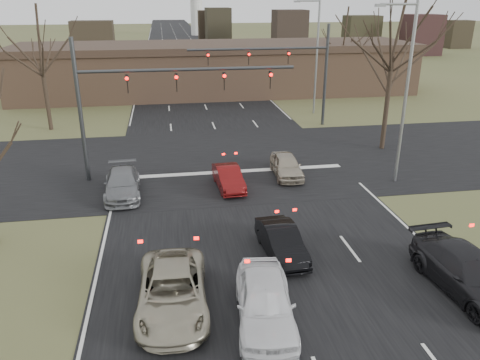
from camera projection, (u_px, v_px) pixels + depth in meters
The scene contains 18 objects.
ground at pixel (288, 299), 16.51m from camera, with size 360.00×360.00×0.00m, color #4D552D.
road_main at pixel (188, 66), 71.60m from camera, with size 14.00×300.00×0.02m, color black.
road_cross at pixel (229, 161), 30.28m from camera, with size 200.00×14.00×0.02m, color black.
building at pixel (217, 68), 50.72m from camera, with size 42.40×10.40×5.30m.
mast_arm_near at pixel (139, 91), 25.81m from camera, with size 12.12×0.24×8.00m.
mast_arm_far at pixel (292, 64), 36.71m from camera, with size 11.12×0.24×8.00m.
streetlight_right_near at pixel (404, 84), 24.96m from camera, with size 2.34×0.25×10.00m.
streetlight_right_far at pixel (315, 50), 40.65m from camera, with size 2.34×0.25×10.00m.
tree_right_near at pixel (397, 14), 29.58m from camera, with size 6.90×6.90×11.50m.
tree_left_far at pixel (37, 34), 34.83m from camera, with size 5.70×5.70×9.50m.
tree_right_far at pixel (345, 27), 48.34m from camera, with size 5.40×5.40×9.00m.
car_silver_suv at pixel (172, 291), 15.77m from camera, with size 2.33×5.05×1.40m, color #A8A087.
car_white_sedan at pixel (265, 302), 15.10m from camera, with size 1.84×4.56×1.55m, color white.
car_black_hatch at pixel (281, 241), 19.12m from camera, with size 1.33×3.81×1.25m, color black.
car_charcoal_sedan at pixel (468, 273), 16.73m from camera, with size 2.11×5.19×1.50m, color black.
car_grey_ahead at pixel (122, 184), 24.95m from camera, with size 1.83×4.51×1.31m, color slate.
car_red_ahead at pixel (229, 178), 25.88m from camera, with size 1.28×3.67×1.21m, color #5E0D0D.
car_silver_ahead at pixel (286, 166), 27.59m from camera, with size 1.54×3.84×1.31m, color #AEA28C.
Camera 1 is at (-3.89, -13.36, 9.98)m, focal length 35.00 mm.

